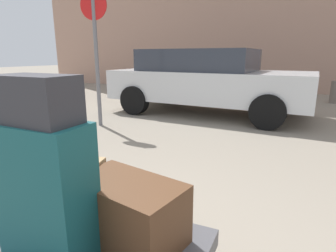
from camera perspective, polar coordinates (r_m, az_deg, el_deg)
name	(u,v)px	position (r m, az deg, el deg)	size (l,w,h in m)	color
suitcase_teal_rear_left	(47,191)	(1.45, -23.55, -12.17)	(0.43, 0.24, 0.66)	#144C51
duffel_bag_tan_front_right	(51,188)	(1.86, -22.84, -11.61)	(0.60, 0.29, 0.34)	#9E7F56
duffel_bag_brown_front_left	(128,210)	(1.53, -8.24, -16.69)	(0.59, 0.34, 0.32)	#51331E
duffel_bag_charcoal_topmost_pile	(36,99)	(1.32, -25.39, 4.94)	(0.37, 0.20, 0.21)	#2D2D33
parked_car	(206,80)	(6.35, 7.82, 9.34)	(4.40, 2.13, 1.42)	silver
bollard_kerb_near	(336,92)	(9.01, 31.08, 5.95)	(0.27, 0.27, 0.62)	#72665B
no_parking_sign	(96,45)	(5.30, -14.56, 15.79)	(0.50, 0.10, 2.38)	slate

